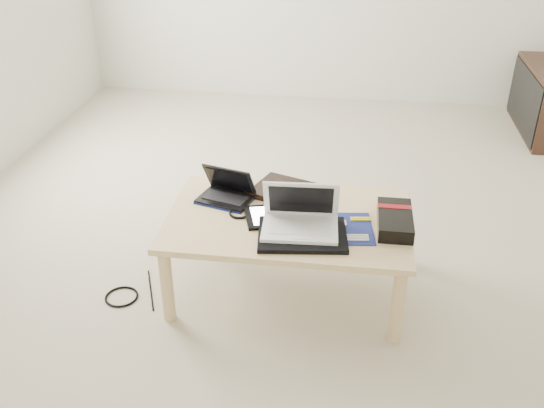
# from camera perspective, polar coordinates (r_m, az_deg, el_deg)

# --- Properties ---
(ground) EXTENTS (4.00, 4.00, 0.00)m
(ground) POSITION_cam_1_polar(r_m,az_deg,el_deg) (3.62, 2.17, -0.46)
(ground) COLOR #AAA18A
(ground) RESTS_ON ground
(coffee_table) EXTENTS (1.10, 0.70, 0.40)m
(coffee_table) POSITION_cam_1_polar(r_m,az_deg,el_deg) (2.78, 1.53, -2.09)
(coffee_table) COLOR tan
(coffee_table) RESTS_ON ground
(book) EXTENTS (0.36, 0.33, 0.03)m
(book) POSITION_cam_1_polar(r_m,az_deg,el_deg) (2.94, 1.27, 1.25)
(book) COLOR black
(book) RESTS_ON coffee_table
(netbook) EXTENTS (0.29, 0.24, 0.17)m
(netbook) POSITION_cam_1_polar(r_m,az_deg,el_deg) (2.89, -4.29, 1.07)
(netbook) COLOR black
(netbook) RESTS_ON coffee_table
(tablet) EXTENTS (0.32, 0.27, 0.01)m
(tablet) POSITION_cam_1_polar(r_m,az_deg,el_deg) (2.75, 0.32, -1.11)
(tablet) COLOR black
(tablet) RESTS_ON coffee_table
(remote) EXTENTS (0.12, 0.24, 0.02)m
(remote) POSITION_cam_1_polar(r_m,az_deg,el_deg) (2.73, 3.22, -1.31)
(remote) COLOR #BCBBC0
(remote) RESTS_ON coffee_table
(neoprene_sleeve) EXTENTS (0.41, 0.32, 0.02)m
(neoprene_sleeve) POSITION_cam_1_polar(r_m,az_deg,el_deg) (2.61, 2.87, -2.90)
(neoprene_sleeve) COLOR black
(neoprene_sleeve) RESTS_ON coffee_table
(white_laptop) EXTENTS (0.34, 0.25, 0.22)m
(white_laptop) POSITION_cam_1_polar(r_m,az_deg,el_deg) (2.62, 2.68, -1.36)
(white_laptop) COLOR white
(white_laptop) RESTS_ON neoprene_sleeve
(motherboard) EXTENTS (0.25, 0.29, 0.01)m
(motherboard) POSITION_cam_1_polar(r_m,az_deg,el_deg) (2.68, 7.19, -2.30)
(motherboard) COLOR #0B164C
(motherboard) RESTS_ON coffee_table
(gpu_box) EXTENTS (0.15, 0.30, 0.07)m
(gpu_box) POSITION_cam_1_polar(r_m,az_deg,el_deg) (2.72, 11.49, -1.49)
(gpu_box) COLOR black
(gpu_box) RESTS_ON coffee_table
(cable_coil) EXTENTS (0.13, 0.13, 0.01)m
(cable_coil) POSITION_cam_1_polar(r_m,az_deg,el_deg) (2.78, -3.06, -0.86)
(cable_coil) COLOR black
(cable_coil) RESTS_ON coffee_table
(floor_cable_coil) EXTENTS (0.17, 0.17, 0.01)m
(floor_cable_coil) POSITION_cam_1_polar(r_m,az_deg,el_deg) (3.00, -13.97, -8.47)
(floor_cable_coil) COLOR black
(floor_cable_coil) RESTS_ON ground
(floor_cable_trail) EXTENTS (0.13, 0.30, 0.01)m
(floor_cable_trail) POSITION_cam_1_polar(r_m,az_deg,el_deg) (3.01, -11.35, -7.92)
(floor_cable_trail) COLOR black
(floor_cable_trail) RESTS_ON ground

